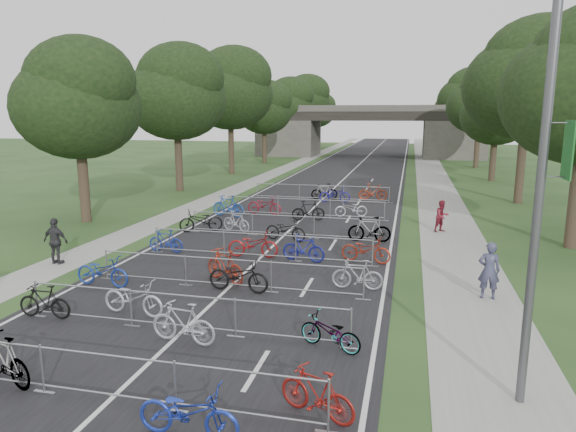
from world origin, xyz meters
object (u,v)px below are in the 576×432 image
overpass_bridge (369,131)px  bike_2 (188,412)px  bike_1 (4,359)px  lamppost (541,198)px  pedestrian_c (56,241)px  pedestrian_a (489,271)px  pedestrian_b (442,216)px

overpass_bridge → bike_2: size_ratio=15.61×
bike_1 → lamppost: bearing=117.9°
bike_2 → pedestrian_c: (-9.75, 9.17, 0.41)m
bike_1 → pedestrian_c: (-4.99, 8.31, 0.35)m
pedestrian_a → pedestrian_c: size_ratio=1.01×
overpass_bridge → bike_1: bearing=-92.3°
overpass_bridge → pedestrian_a: (8.48, -56.73, -2.60)m
bike_2 → pedestrian_a: pedestrian_a is taller
lamppost → bike_1: size_ratio=4.29×
lamppost → pedestrian_b: size_ratio=5.12×
overpass_bridge → lamppost: (8.33, -63.00, 0.75)m
overpass_bridge → bike_1: size_ratio=16.19×
bike_1 → pedestrian_c: bearing=-130.7°
overpass_bridge → lamppost: lamppost is taller
bike_1 → bike_2: bike_1 is taller
lamppost → pedestrian_a: (0.15, 6.27, -3.34)m
pedestrian_b → pedestrian_c: pedestrian_c is taller
bike_1 → pedestrian_c: pedestrian_c is taller
lamppost → bike_2: 7.74m
overpass_bridge → pedestrian_c: size_ratio=16.69×
lamppost → pedestrian_b: bearing=92.8°
lamppost → pedestrian_b: lamppost is taller
overpass_bridge → lamppost: 63.55m
overpass_bridge → bike_2: (2.13, -65.73, -3.01)m
bike_1 → pedestrian_b: size_ratio=1.19×
bike_1 → pedestrian_a: 13.77m
pedestrian_b → pedestrian_c: 17.88m
bike_2 → pedestrian_c: size_ratio=1.07×
lamppost → overpass_bridge: bearing=97.5°
overpass_bridge → pedestrian_b: bearing=-80.9°
bike_2 → pedestrian_a: size_ratio=1.06×
pedestrian_b → bike_2: bearing=-142.7°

